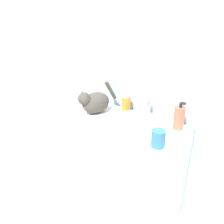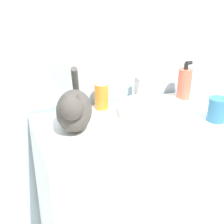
{
  "view_description": "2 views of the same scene",
  "coord_description": "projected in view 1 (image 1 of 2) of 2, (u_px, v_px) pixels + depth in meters",
  "views": [
    {
      "loc": [
        0.73,
        -0.89,
        1.53
      ],
      "look_at": [
        -0.06,
        0.2,
        0.92
      ],
      "focal_mm": 35.0,
      "sensor_mm": 36.0,
      "label": 1
    },
    {
      "loc": [
        -0.54,
        -0.84,
        1.43
      ],
      "look_at": [
        -0.12,
        0.22,
        0.91
      ],
      "focal_mm": 50.0,
      "sensor_mm": 36.0,
      "label": 2
    }
  ],
  "objects": [
    {
      "name": "soap_bottle",
      "position": [
        179.0,
        118.0,
        1.4
      ],
      "size": [
        0.07,
        0.07,
        0.19
      ],
      "color": "#EF6047",
      "rests_on": "vanity_cabinet"
    },
    {
      "name": "spray_bottle",
      "position": [
        126.0,
        102.0,
        1.66
      ],
      "size": [
        0.06,
        0.06,
        0.16
      ],
      "color": "orange",
      "rests_on": "vanity_cabinet"
    },
    {
      "name": "vanity_cabinet",
      "position": [
        121.0,
        172.0,
        1.68
      ],
      "size": [
        0.85,
        0.49,
        0.84
      ],
      "color": "white",
      "rests_on": "ground_plane"
    },
    {
      "name": "faucet",
      "position": [
        148.0,
        110.0,
        1.57
      ],
      "size": [
        0.21,
        0.08,
        0.14
      ],
      "color": "silver",
      "rests_on": "vanity_cabinet"
    },
    {
      "name": "cat",
      "position": [
        95.0,
        102.0,
        1.62
      ],
      "size": [
        0.21,
        0.33,
        0.23
      ],
      "rotation": [
        0.0,
        0.0,
        -1.91
      ],
      "color": "#47423D",
      "rests_on": "vanity_cabinet"
    },
    {
      "name": "cup",
      "position": [
        158.0,
        139.0,
        1.22
      ],
      "size": [
        0.08,
        0.08,
        0.1
      ],
      "color": "teal",
      "rests_on": "vanity_cabinet"
    },
    {
      "name": "wall_back",
      "position": [
        146.0,
        57.0,
        1.54
      ],
      "size": [
        6.0,
        0.05,
        2.5
      ],
      "color": "#9EB7C6",
      "rests_on": "ground_plane"
    },
    {
      "name": "sink_basin",
      "position": [
        137.0,
        122.0,
        1.47
      ],
      "size": [
        0.3,
        0.3,
        0.05
      ],
      "color": "silver",
      "rests_on": "vanity_cabinet"
    }
  ]
}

